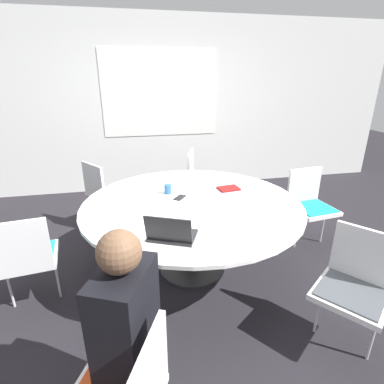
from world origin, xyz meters
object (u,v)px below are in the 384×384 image
at_px(chair_3, 200,176).
at_px(coffee_cup, 168,189).
at_px(cell_phone, 180,198).
at_px(laptop, 171,233).
at_px(chair_5, 25,255).
at_px(chair_2, 310,201).
at_px(chair_4, 104,189).
at_px(person_0, 124,323).
at_px(chair_1, 355,282).
at_px(spiral_notebook, 229,189).

distance_m(chair_3, coffee_cup, 1.27).
bearing_deg(cell_phone, laptop, -104.14).
xyz_separation_m(chair_3, chair_5, (-1.78, -1.63, 0.00)).
distance_m(chair_3, laptop, 2.12).
relative_size(chair_2, chair_4, 1.00).
bearing_deg(chair_5, person_0, -62.35).
bearing_deg(laptop, chair_2, -128.22).
xyz_separation_m(chair_1, spiral_notebook, (-0.47, 1.33, 0.22)).
bearing_deg(chair_5, chair_4, 61.47).
relative_size(laptop, spiral_notebook, 1.79).
xyz_separation_m(chair_5, cell_phone, (1.29, 0.39, 0.22)).
xyz_separation_m(chair_2, chair_5, (-2.78, -0.51, 0.00)).
relative_size(chair_2, laptop, 2.11).
bearing_deg(coffee_cup, chair_3, 62.10).
distance_m(chair_4, coffee_cup, 1.12).
bearing_deg(cell_phone, chair_5, -163.24).
relative_size(chair_4, cell_phone, 5.59).
relative_size(chair_5, coffee_cup, 9.04).
bearing_deg(chair_1, spiral_notebook, -17.66).
height_order(chair_2, chair_3, same).
height_order(chair_2, spiral_notebook, chair_2).
bearing_deg(chair_2, coffee_cup, -7.75).
height_order(chair_3, person_0, person_0).
bearing_deg(person_0, chair_5, 59.98).
height_order(chair_2, person_0, person_0).
bearing_deg(coffee_cup, chair_5, -156.25).
bearing_deg(person_0, spiral_notebook, -9.44).
distance_m(person_0, coffee_cup, 1.65).
bearing_deg(laptop, coffee_cup, -71.97).
bearing_deg(spiral_notebook, coffee_cup, 178.78).
bearing_deg(chair_2, chair_4, -28.01).
bearing_deg(cell_phone, spiral_notebook, 13.24).
height_order(chair_4, chair_5, same).
relative_size(chair_2, coffee_cup, 9.04).
height_order(laptop, coffee_cup, laptop).
height_order(chair_4, spiral_notebook, chair_4).
xyz_separation_m(chair_2, laptop, (-1.68, -0.88, 0.27)).
bearing_deg(chair_4, chair_2, 33.50).
bearing_deg(laptop, cell_phone, -80.00).
bearing_deg(chair_4, laptop, -16.87).
height_order(laptop, spiral_notebook, laptop).
distance_m(chair_4, spiral_notebook, 1.59).
distance_m(chair_5, person_0, 1.33).
bearing_deg(chair_2, laptop, 20.50).
xyz_separation_m(chair_1, chair_4, (-1.79, 2.19, 0.00)).
distance_m(chair_4, laptop, 1.86).
relative_size(chair_1, person_0, 0.71).
bearing_deg(chair_3, cell_phone, -2.62).
distance_m(chair_2, laptop, 1.91).
xyz_separation_m(person_0, laptop, (0.33, 0.70, 0.07)).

